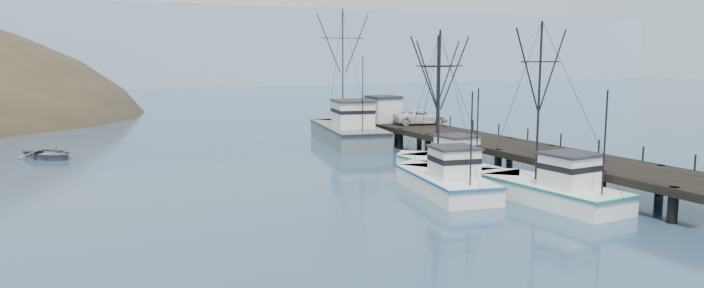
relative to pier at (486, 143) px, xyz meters
name	(u,v)px	position (x,y,z in m)	size (l,w,h in m)	color
ground	(455,229)	(-14.00, -16.00, -1.69)	(400.00, 400.00, 0.00)	navy
pier	(486,143)	(0.00, 0.00, 0.00)	(6.00, 44.00, 2.00)	black
distant_ridge	(161,85)	(-4.00, 154.00, -1.69)	(360.00, 40.00, 26.00)	#9EB2C6
trawler_near	(548,189)	(-5.27, -13.30, -0.87)	(4.45, 11.40, 11.49)	white
trawler_mid	(443,180)	(-9.55, -8.10, -0.87)	(5.25, 11.25, 11.08)	white
trawler_far	(444,166)	(-6.52, -3.56, -0.87)	(4.03, 10.57, 10.89)	white
work_vessel	(347,131)	(-5.44, 16.27, -0.46)	(7.69, 17.30, 14.17)	slate
pier_shed	(383,109)	(-1.36, 15.86, 1.73)	(3.00, 3.20, 2.80)	silver
pickup_truck	(421,117)	(1.15, 12.30, 1.09)	(2.60, 5.64, 1.57)	silver
motorboat	(49,158)	(-33.54, 18.27, -1.69)	(3.99, 5.58, 1.16)	slate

